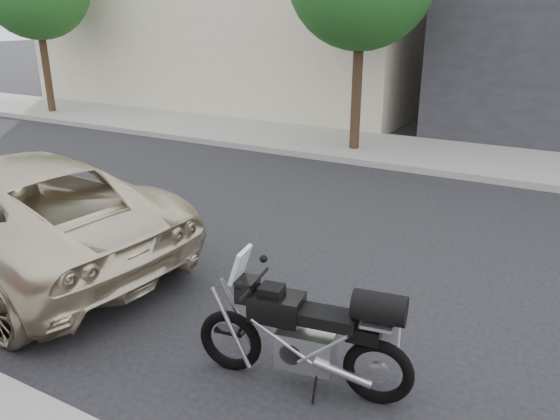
# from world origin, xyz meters

# --- Properties ---
(ground) EXTENTS (120.00, 120.00, 0.00)m
(ground) POSITION_xyz_m (0.00, 0.00, 0.00)
(ground) COLOR black
(ground) RESTS_ON ground
(far_sidewalk) EXTENTS (44.00, 3.00, 0.15)m
(far_sidewalk) POSITION_xyz_m (0.00, -6.50, 0.07)
(far_sidewalk) COLOR gray
(far_sidewalk) RESTS_ON ground
(motorcycle) EXTENTS (2.07, 0.88, 1.32)m
(motorcycle) POSITION_xyz_m (-1.07, 2.56, 0.57)
(motorcycle) COLOR black
(motorcycle) RESTS_ON ground
(minivan) EXTENTS (5.76, 3.14, 1.53)m
(minivan) POSITION_xyz_m (3.82, 2.17, 0.77)
(minivan) COLOR beige
(minivan) RESTS_ON ground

